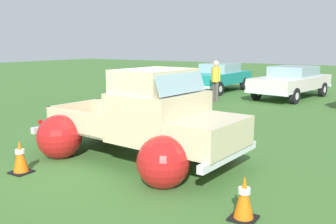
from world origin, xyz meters
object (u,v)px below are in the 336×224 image
show_car_0 (219,76)px  show_car_1 (292,81)px  vintage_pickup_truck (149,126)px  lane_cone_0 (20,157)px  lane_cone_1 (244,198)px  spectator_0 (216,78)px

show_car_0 → show_car_1: 3.80m
vintage_pickup_truck → show_car_1: vintage_pickup_truck is taller
lane_cone_0 → lane_cone_1: bearing=5.8°
show_car_1 → spectator_0: 3.73m
show_car_1 → lane_cone_1: show_car_1 is taller
show_car_1 → lane_cone_1: size_ratio=7.89×
lane_cone_0 → vintage_pickup_truck: bearing=48.6°
vintage_pickup_truck → show_car_0: size_ratio=1.05×
show_car_1 → lane_cone_1: (2.49, -12.44, -0.48)m
show_car_0 → lane_cone_0: bearing=12.5°
show_car_0 → spectator_0: bearing=26.4°
vintage_pickup_truck → show_car_1: size_ratio=0.96×
spectator_0 → lane_cone_1: size_ratio=2.75×
show_car_1 → lane_cone_0: bearing=2.8°
show_car_1 → lane_cone_0: 13.00m
spectator_0 → lane_cone_1: (4.91, -9.61, -0.68)m
vintage_pickup_truck → lane_cone_1: 3.01m
lane_cone_0 → lane_cone_1: (4.26, 0.43, 0.00)m
vintage_pickup_truck → spectator_0: vintage_pickup_truck is taller
vintage_pickup_truck → lane_cone_0: vintage_pickup_truck is taller
show_car_0 → lane_cone_0: size_ratio=7.17×
vintage_pickup_truck → show_car_1: (0.12, 10.99, 0.03)m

